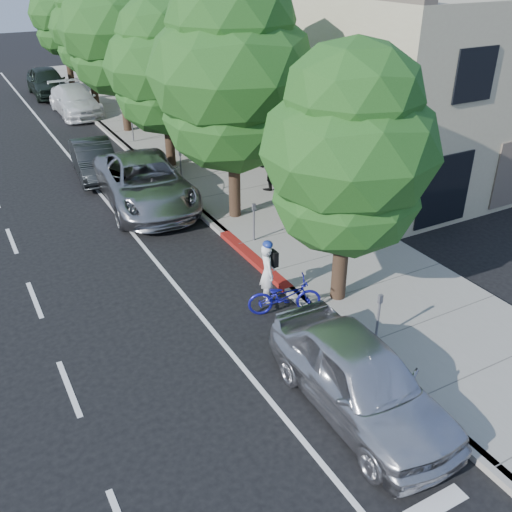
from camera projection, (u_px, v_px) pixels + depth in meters
ground at (271, 276)px, 16.45m from camera, size 120.00×120.00×0.00m
sidewalk at (221, 175)px, 23.54m from camera, size 4.60×56.00×0.15m
curb at (169, 185)px, 22.56m from camera, size 0.30×56.00×0.15m
curb_red_segment at (254, 259)px, 17.18m from camera, size 0.32×4.00×0.15m
storefront_building at (258, 43)px, 32.70m from camera, size 10.00×36.00×7.00m
street_tree_0 at (349, 153)px, 13.33m from camera, size 4.31×4.31×6.74m
street_tree_1 at (232, 75)px, 17.58m from camera, size 5.31×5.31×8.04m
street_tree_2 at (164, 67)px, 22.52m from camera, size 4.77×4.77×6.97m
street_tree_3 at (117, 30)px, 26.77m from camera, size 5.48×5.48×8.17m
street_tree_4 at (86, 29)px, 31.66m from camera, size 4.06×4.06×7.00m
street_tree_5 at (62, 14)px, 36.16m from camera, size 4.11×4.11×7.31m
cyclist at (267, 273)px, 14.98m from camera, size 0.52×0.67×1.65m
bicycle at (285, 296)px, 14.58m from camera, size 2.01×1.31×1.00m
silver_suv at (145, 183)px, 20.62m from camera, size 3.35×6.40×1.72m
dark_sedan at (94, 160)px, 23.32m from camera, size 1.92×4.42×1.41m
white_pickup at (75, 101)px, 32.01m from camera, size 2.15×5.28×1.53m
dark_suv_far at (47, 82)px, 36.00m from camera, size 2.15×5.15×1.74m
near_car_a at (360, 378)px, 11.34m from camera, size 2.02×4.80×1.62m
pedestrian at (269, 165)px, 21.53m from camera, size 1.05×0.90×1.91m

